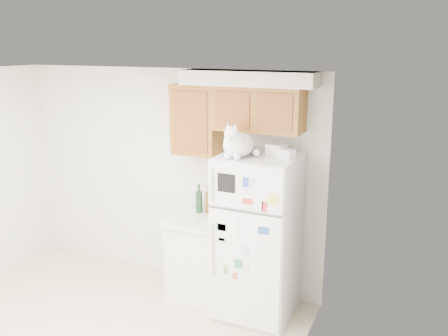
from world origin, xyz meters
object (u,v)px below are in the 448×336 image
Objects in this scene: storage_box_front at (286,154)px; bottle_amber at (209,199)px; base_counter at (201,256)px; storage_box_back at (276,149)px; bottle_green at (199,198)px; refrigerator at (257,236)px; cat at (237,144)px.

bottle_amber is (-0.96, 0.26, -0.66)m from storage_box_front.
base_counter is 1.53m from storage_box_back.
bottle_green reaches higher than bottle_amber.
cat reaches higher than refrigerator.
bottle_green is at bearing 148.58° from cat.
base_counter is 2.79× the size of bottle_green.
storage_box_front reaches higher than bottle_green.
bottle_amber is at bearing -174.86° from storage_box_front.
storage_box_back is (0.30, 0.28, -0.08)m from cat.
bottle_green is 0.11m from bottle_amber.
storage_box_back is (0.82, 0.05, 1.29)m from base_counter.
refrigerator reaches higher than bottle_green.
cat is 3.36× the size of storage_box_front.
storage_box_back is at bearing 157.58° from storage_box_front.
storage_box_back is 1.06m from bottle_amber.
storage_box_front reaches higher than base_counter.
storage_box_front is 1.20m from bottle_amber.
base_counter is at bearing -164.32° from storage_box_front.
bottle_amber is at bearing 141.60° from cat.
bottle_amber is (-0.51, 0.41, -0.75)m from cat.
storage_box_front is (0.45, 0.14, -0.09)m from cat.
refrigerator is 5.16× the size of bottle_green.
base_counter is 6.13× the size of storage_box_front.
base_counter is 1.48m from cat.
storage_box_back is at bearing 3.77° from base_counter.
bottle_green is (-0.79, 0.23, 0.23)m from refrigerator.
refrigerator is at bearing -20.60° from bottle_amber.
storage_box_front is at bearing -4.75° from base_counter.
storage_box_back reaches higher than base_counter.
storage_box_back is (0.13, 0.13, 0.90)m from refrigerator.
bottle_green is 1.03× the size of bottle_amber.
refrigerator is 0.92m from storage_box_back.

